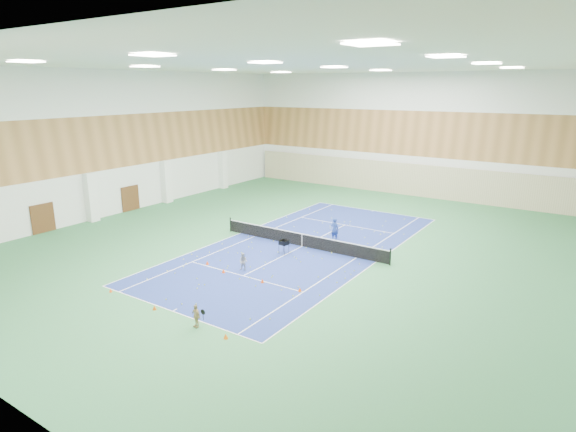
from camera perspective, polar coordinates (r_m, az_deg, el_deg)
The scene contains 22 objects.
ground at distance 33.13m, azimuth 1.67°, elevation -3.64°, with size 40.00×40.00×0.00m, color #307042.
room_shell at distance 31.72m, azimuth 1.75°, elevation 6.68°, with size 36.00×40.00×12.00m, color white, non-canonical shape.
wood_cladding at distance 31.49m, azimuth 1.78°, elevation 10.28°, with size 36.00×40.00×8.00m, color #A6723E, non-canonical shape.
ceiling_light_grid at distance 31.40m, azimuth 1.84°, elevation 17.43°, with size 21.40×25.40×0.06m, color white, non-canonical shape.
court_surface at distance 33.13m, azimuth 1.67°, elevation -3.63°, with size 10.97×23.77×0.01m, color navy.
tennis_balls_scatter at distance 33.12m, azimuth 1.67°, elevation -3.56°, with size 10.57×22.77×0.07m, color #C4DB25, non-canonical shape.
tennis_net at distance 32.96m, azimuth 1.67°, elevation -2.73°, with size 12.80×0.10×1.10m, color black, non-canonical shape.
back_curtain at distance 50.06m, azimuth 13.87°, elevation 4.26°, with size 35.40×0.16×3.20m, color #C6B793.
door_left_a at distance 40.41m, azimuth -27.05°, elevation -0.24°, with size 0.08×1.80×2.20m, color #593319.
door_left_b at distance 44.66m, azimuth -18.17°, elevation 2.00°, with size 0.08×1.80×2.20m, color #593319.
coach at distance 34.35m, azimuth 5.57°, elevation -1.57°, with size 0.61×0.40×1.66m, color navy.
child_court at distance 28.92m, azimuth -5.32°, elevation -5.41°, with size 0.52×0.41×1.08m, color #93939B.
child_apron at distance 22.73m, azimuth -10.85°, elevation -11.54°, with size 0.65×0.27×1.11m, color tan.
ball_cart at distance 31.56m, azimuth -0.49°, elevation -3.69°, with size 0.55×0.55×0.95m, color black, non-canonical shape.
cone_svc_a at distance 30.22m, azimuth -9.54°, elevation -5.48°, with size 0.22×0.22×0.25m, color #E5420C.
cone_svc_b at distance 28.79m, azimuth -7.66°, elevation -6.47°, with size 0.22×0.22×0.24m, color #EA410C.
cone_svc_c at distance 27.22m, azimuth -3.06°, elevation -7.67°, with size 0.21×0.21×0.23m, color #E9400C.
cone_svc_d at distance 26.07m, azimuth 1.41°, elevation -8.71°, with size 0.22×0.22×0.24m, color #EF4D0C.
cone_base_a at distance 27.70m, azimuth -20.29°, elevation -8.26°, with size 0.18×0.18×0.20m, color #FA4A0D.
cone_base_b at distance 24.99m, azimuth -15.55°, elevation -10.40°, with size 0.21×0.21×0.23m, color #E45C0C.
cone_base_c at distance 23.68m, azimuth -10.88°, elevation -11.60°, with size 0.21×0.21×0.23m, color #FF600D.
cone_base_d at distance 21.78m, azimuth -7.38°, elevation -13.93°, with size 0.22×0.22×0.24m, color #FF620D.
Camera 1 is at (16.68, -26.57, 10.64)m, focal length 30.00 mm.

